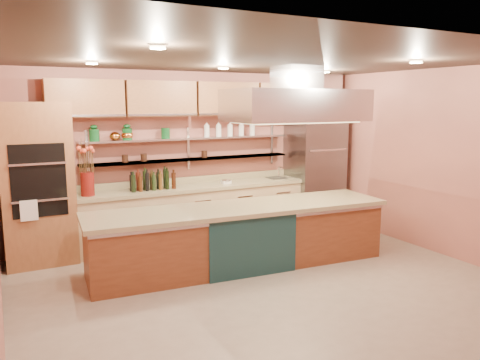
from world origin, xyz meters
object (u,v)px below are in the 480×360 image
refrigerator (315,169)px  green_canister (166,133)px  flower_vase (87,184)px  island (240,236)px  kitchen_scale (226,181)px  copper_kettle (115,136)px

refrigerator → green_canister: refrigerator is taller
refrigerator → flower_vase: bearing=179.9°
island → kitchen_scale: 1.60m
island → flower_vase: bearing=146.2°
island → copper_kettle: copper_kettle is taller
refrigerator → green_canister: size_ratio=12.41×
flower_vase → copper_kettle: bearing=24.6°
kitchen_scale → copper_kettle: bearing=152.6°
island → refrigerator: bearing=36.1°
flower_vase → kitchen_scale: (2.28, 0.00, -0.13)m
flower_vase → green_canister: 1.49m
flower_vase → refrigerator: bearing=-0.1°
refrigerator → flower_vase: size_ratio=5.99×
refrigerator → island: refrigerator is taller
kitchen_scale → refrigerator: bearing=-20.7°
island → green_canister: green_canister is taller
flower_vase → green_canister: green_canister is taller
green_canister → kitchen_scale: bearing=-12.6°
island → copper_kettle: (-1.31, 1.65, 1.35)m
refrigerator → copper_kettle: 3.72m
refrigerator → copper_kettle: bearing=176.4°
refrigerator → green_canister: bearing=175.3°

